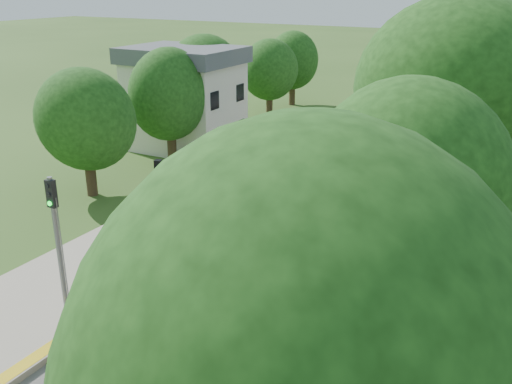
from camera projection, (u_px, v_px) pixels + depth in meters
The scene contains 10 objects.
trackbed at pixel (462, 102), 63.27m from camera, with size 9.50×170.00×0.28m.
platform at pixel (168, 230), 30.47m from camera, with size 6.40×68.00×0.38m, color gray.
yellow_stripe at pixel (212, 238), 29.11m from camera, with size 0.55×68.00×0.01m, color gold.
station_building at pixel (184, 98), 44.60m from camera, with size 8.60×6.60×8.00m.
signal_gantry at pixel (464, 64), 57.30m from camera, with size 8.40×0.38×6.20m.
trees_behind_platform at pixel (133, 121), 35.51m from camera, with size 7.82×53.32×7.21m.
train at pixel (464, 69), 71.87m from camera, with size 2.92×116.97×4.28m.
lamppost_far at pixel (161, 213), 26.70m from camera, with size 0.47×0.47×4.72m.
signal_platform at pixel (57, 237), 20.57m from camera, with size 0.35×0.28×5.94m.
signal_farside at pixel (434, 142), 31.89m from camera, with size 0.37×0.29×6.72m.
Camera 1 is at (12.49, -6.04, 12.71)m, focal length 40.00 mm.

